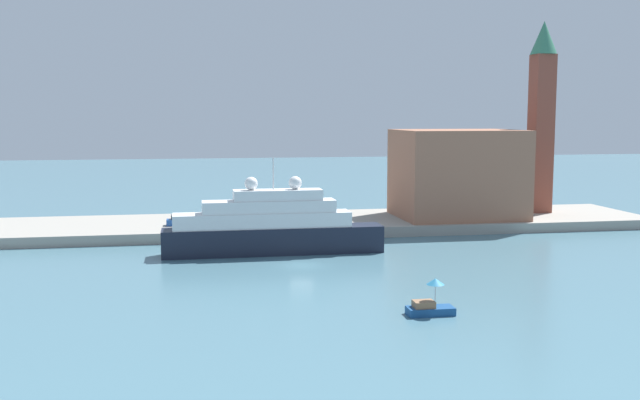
{
  "coord_description": "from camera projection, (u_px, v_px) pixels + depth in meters",
  "views": [
    {
      "loc": [
        -11.83,
        -77.18,
        16.45
      ],
      "look_at": [
        3.11,
        6.0,
        6.49
      ],
      "focal_mm": 40.77,
      "sensor_mm": 36.0,
      "label": 1
    }
  ],
  "objects": [
    {
      "name": "person_figure",
      "position": [
        209.0,
        219.0,
        99.02
      ],
      "size": [
        0.36,
        0.36,
        1.75
      ],
      "color": "#334C8C",
      "rests_on": "quay_dock"
    },
    {
      "name": "mooring_bollard",
      "position": [
        323.0,
        225.0,
        96.92
      ],
      "size": [
        0.38,
        0.38,
        0.63
      ],
      "primitive_type": "cylinder",
      "color": "black",
      "rests_on": "quay_dock"
    },
    {
      "name": "harbor_building",
      "position": [
        457.0,
        174.0,
        106.79
      ],
      "size": [
        17.47,
        13.98,
        12.83
      ],
      "primitive_type": "cube",
      "color": "#9E664C",
      "rests_on": "quay_dock"
    },
    {
      "name": "ground",
      "position": [
        302.0,
        266.0,
        79.45
      ],
      "size": [
        400.0,
        400.0,
        0.0
      ],
      "primitive_type": "plane",
      "color": "slate"
    },
    {
      "name": "parked_car",
      "position": [
        182.0,
        221.0,
        99.18
      ],
      "size": [
        4.17,
        1.75,
        1.42
      ],
      "color": "#1E4C99",
      "rests_on": "quay_dock"
    },
    {
      "name": "small_motorboat",
      "position": [
        430.0,
        305.0,
        59.85
      ],
      "size": [
        3.89,
        1.66,
        3.06
      ],
      "color": "navy",
      "rests_on": "ground"
    },
    {
      "name": "large_yacht",
      "position": [
        271.0,
        228.0,
        85.91
      ],
      "size": [
        26.1,
        3.77,
        11.4
      ],
      "color": "black",
      "rests_on": "ground"
    },
    {
      "name": "quay_dock",
      "position": [
        275.0,
        225.0,
        104.22
      ],
      "size": [
        110.0,
        18.85,
        1.4
      ],
      "primitive_type": "cube",
      "color": "gray",
      "rests_on": "ground"
    },
    {
      "name": "bell_tower",
      "position": [
        542.0,
        110.0,
        110.94
      ],
      "size": [
        4.0,
        4.0,
        29.08
      ],
      "color": "brown",
      "rests_on": "quay_dock"
    }
  ]
}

